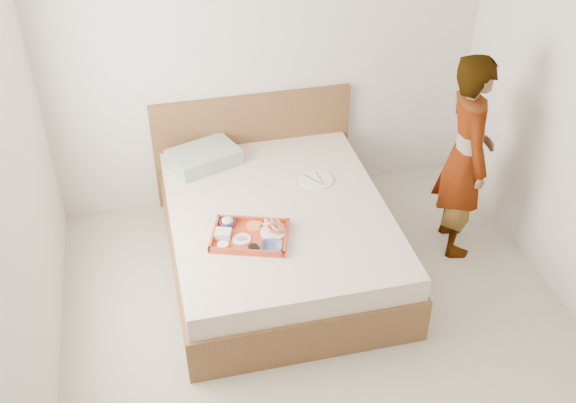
{
  "coord_description": "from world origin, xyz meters",
  "views": [
    {
      "loc": [
        -0.99,
        -2.88,
        3.48
      ],
      "look_at": [
        -0.09,
        0.9,
        0.65
      ],
      "focal_mm": 42.6,
      "sensor_mm": 36.0,
      "label": 1
    }
  ],
  "objects_px": {
    "person": "(466,157)",
    "bed": "(278,236)",
    "dinner_plate": "(316,180)",
    "tray": "(250,236)"
  },
  "relations": [
    {
      "from": "dinner_plate",
      "to": "person",
      "type": "bearing_deg",
      "value": -18.24
    },
    {
      "from": "person",
      "to": "dinner_plate",
      "type": "bearing_deg",
      "value": 81.41
    },
    {
      "from": "dinner_plate",
      "to": "person",
      "type": "xyz_separation_m",
      "value": [
        1.04,
        -0.34,
        0.27
      ]
    },
    {
      "from": "tray",
      "to": "person",
      "type": "relative_size",
      "value": 0.32
    },
    {
      "from": "bed",
      "to": "dinner_plate",
      "type": "relative_size",
      "value": 7.67
    },
    {
      "from": "person",
      "to": "bed",
      "type": "bearing_deg",
      "value": 97.01
    },
    {
      "from": "person",
      "to": "tray",
      "type": "bearing_deg",
      "value": 107.56
    },
    {
      "from": "tray",
      "to": "person",
      "type": "xyz_separation_m",
      "value": [
        1.66,
        0.23,
        0.25
      ]
    },
    {
      "from": "bed",
      "to": "person",
      "type": "height_order",
      "value": "person"
    },
    {
      "from": "bed",
      "to": "person",
      "type": "distance_m",
      "value": 1.5
    }
  ]
}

